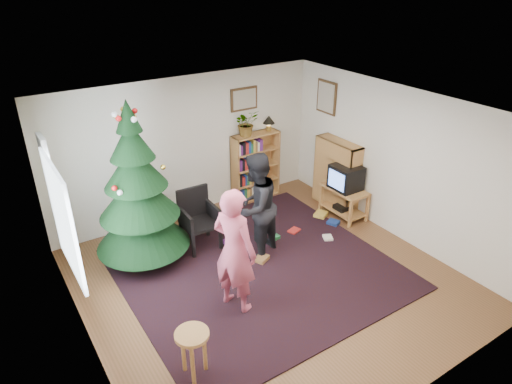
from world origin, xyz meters
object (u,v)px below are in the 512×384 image
crt_tv (346,177)px  table_lamp (269,121)px  picture_back (244,99)px  tv_stand (344,200)px  bookshelf_back (255,165)px  bookshelf_right (337,174)px  stool (193,343)px  christmas_tree (138,199)px  armchair (197,216)px  picture_right (327,97)px  person_standing (235,251)px  person_by_chair (256,207)px  potted_plant (246,123)px

crt_tv → table_lamp: (-0.61, 1.52, 0.73)m
picture_back → tv_stand: (1.07, -1.66, -1.63)m
bookshelf_back → bookshelf_right: bearing=-48.2°
crt_tv → stool: size_ratio=0.79×
christmas_tree → picture_back: bearing=22.2°
bookshelf_back → armchair: size_ratio=1.33×
picture_right → person_standing: 3.87m
armchair → stool: armchair is taller
picture_right → armchair: (-2.89, -0.34, -1.42)m
stool → person_by_chair: bearing=41.0°
bookshelf_right → person_by_chair: size_ratio=0.76×
christmas_tree → bookshelf_back: 2.78m
bookshelf_right → person_standing: size_ratio=0.74×
christmas_tree → person_by_chair: 1.73m
bookshelf_back → person_by_chair: person_by_chair is taller
christmas_tree → potted_plant: size_ratio=5.28×
bookshelf_right → armchair: (-2.76, 0.23, -0.14)m
tv_stand → picture_right: bearing=74.7°
christmas_tree → crt_tv: 3.59m
armchair → person_standing: (-0.26, -1.64, 0.35)m
bookshelf_back → stool: size_ratio=2.07×
picture_back → stool: picture_back is taller
crt_tv → table_lamp: table_lamp is taller
armchair → person_standing: size_ratio=0.56×
stool → potted_plant: (2.78, 3.32, 1.06)m
picture_right → stool: 5.18m
picture_right → tv_stand: bearing=-105.3°
person_by_chair → christmas_tree: bearing=-53.3°
tv_stand → table_lamp: 2.02m
potted_plant → person_standing: bearing=-124.9°
bookshelf_back → tv_stand: 1.81m
bookshelf_right → potted_plant: potted_plant is taller
person_standing → potted_plant: size_ratio=3.62×
table_lamp → bookshelf_right: bearing=-57.6°
bookshelf_right → armchair: 2.77m
table_lamp → picture_back: bearing=163.5°
crt_tv → table_lamp: bearing=111.8°
tv_stand → table_lamp: (-0.61, 1.52, 1.18)m
bookshelf_right → table_lamp: 1.60m
picture_back → stool: size_ratio=0.88×
picture_right → tv_stand: picture_right is taller
person_standing → stool: bearing=105.4°
person_by_chair → potted_plant: size_ratio=3.52×
bookshelf_right → tv_stand: bearing=161.9°
bookshelf_back → picture_right: bearing=-26.8°
bookshelf_right → person_standing: (-3.02, -1.41, 0.21)m
picture_right → stool: size_ratio=0.96×
stool → table_lamp: 4.78m
armchair → potted_plant: (1.53, 0.93, 1.02)m
picture_right → tv_stand: size_ratio=0.72×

